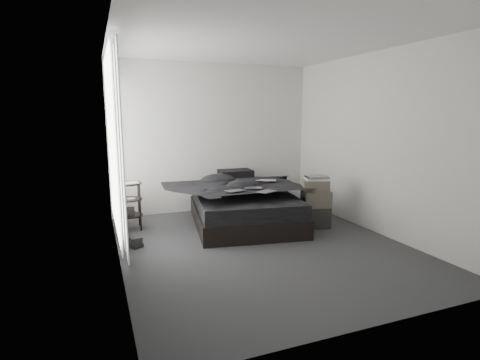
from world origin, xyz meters
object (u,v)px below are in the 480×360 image
object	(u,v)px
bed	(244,215)
laptop	(266,177)
side_stand	(130,207)
box_lower	(315,216)

from	to	relation	value
bed	laptop	bearing A→B (deg)	7.50
side_stand	bed	bearing A→B (deg)	-11.52
laptop	bed	bearing A→B (deg)	-154.50
side_stand	box_lower	distance (m)	2.83
box_lower	side_stand	bearing A→B (deg)	161.71
bed	side_stand	distance (m)	1.76
laptop	box_lower	bearing A→B (deg)	-14.02
side_stand	box_lower	world-z (taller)	side_stand
bed	side_stand	bearing A→B (deg)	177.84
laptop	box_lower	size ratio (longest dim) A/B	0.75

